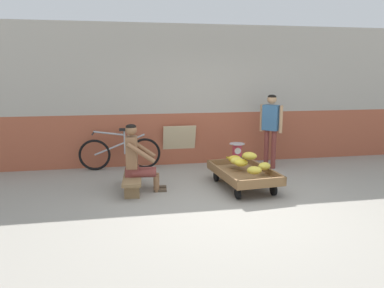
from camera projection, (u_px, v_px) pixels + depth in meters
ground_plane at (235, 206)px, 5.56m from camera, size 80.00×80.00×0.00m
back_wall at (197, 95)px, 8.07m from camera, size 16.00×0.30×2.96m
banana_cart at (243, 174)px, 6.41m from camera, size 0.98×1.51×0.36m
banana_pile at (247, 161)px, 6.41m from camera, size 0.62×1.04×0.26m
low_bench at (133, 179)px, 6.26m from camera, size 0.37×1.12×0.27m
vendor_seated at (137, 158)px, 6.20m from camera, size 0.70×0.52×1.14m
plastic_crate at (237, 165)px, 7.42m from camera, size 0.36×0.28×0.30m
weighing_scale at (237, 150)px, 7.36m from camera, size 0.30×0.30×0.29m
bicycle_near_left at (120, 153)px, 7.62m from camera, size 1.66×0.48×0.86m
sign_board at (179, 145)px, 8.03m from camera, size 0.70×0.29×0.87m
customer_adult at (271, 123)px, 7.63m from camera, size 0.37×0.37×1.53m
shopping_bag at (239, 173)px, 6.93m from camera, size 0.18×0.12×0.24m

